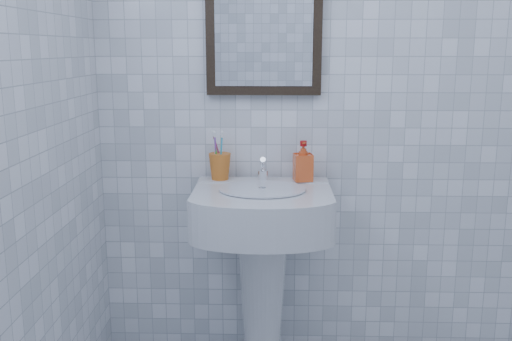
{
  "coord_description": "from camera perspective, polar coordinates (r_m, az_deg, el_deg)",
  "views": [
    {
      "loc": [
        -0.31,
        -1.34,
        1.44
      ],
      "look_at": [
        -0.38,
        0.86,
        0.97
      ],
      "focal_mm": 40.0,
      "sensor_mm": 36.0,
      "label": 1
    }
  ],
  "objects": [
    {
      "name": "washbasin",
      "position": [
        2.48,
        0.65,
        -7.97
      ],
      "size": [
        0.57,
        0.42,
        0.88
      ],
      "color": "silver",
      "rests_on": "ground"
    },
    {
      "name": "faucet",
      "position": [
        2.48,
        0.71,
        -0.03
      ],
      "size": [
        0.05,
        0.1,
        0.12
      ],
      "color": "white",
      "rests_on": "washbasin"
    },
    {
      "name": "soap_dispenser",
      "position": [
        2.49,
        4.74,
        0.96
      ],
      "size": [
        0.09,
        0.09,
        0.18
      ],
      "primitive_type": "imported",
      "rotation": [
        0.0,
        0.0,
        0.15
      ],
      "color": "red",
      "rests_on": "washbasin"
    },
    {
      "name": "wall_mirror",
      "position": [
        2.52,
        0.79,
        14.6
      ],
      "size": [
        0.5,
        0.04,
        0.62
      ],
      "color": "black",
      "rests_on": "wall_back"
    },
    {
      "name": "wall_back",
      "position": [
        2.56,
        8.82,
        7.71
      ],
      "size": [
        2.2,
        0.02,
        2.5
      ],
      "primitive_type": "cube",
      "color": "white",
      "rests_on": "ground"
    },
    {
      "name": "toothbrush_cup",
      "position": [
        2.52,
        -3.63,
        0.41
      ],
      "size": [
        0.1,
        0.1,
        0.12
      ],
      "primitive_type": null,
      "rotation": [
        0.0,
        0.0,
        0.04
      ],
      "color": "orange",
      "rests_on": "washbasin"
    }
  ]
}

